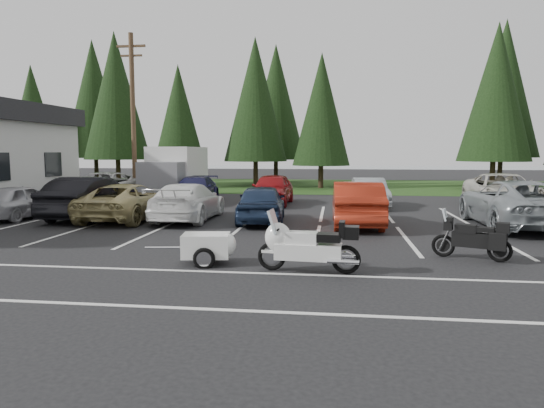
{
  "coord_description": "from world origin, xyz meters",
  "views": [
    {
      "loc": [
        1.02,
        -13.68,
        2.64
      ],
      "look_at": [
        -0.69,
        -0.5,
        1.2
      ],
      "focal_mm": 32.0,
      "sensor_mm": 36.0,
      "label": 1
    }
  ],
  "objects_px": {
    "car_near_4": "(261,203)",
    "car_near_2": "(128,202)",
    "car_near_0": "(20,201)",
    "car_near_3": "(188,202)",
    "car_near_1": "(91,197)",
    "car_near_5": "(357,203)",
    "touring_motorcycle": "(308,241)",
    "car_far_3": "(369,193)",
    "car_near_6": "(516,204)",
    "car_far_1": "(195,190)",
    "car_far_4": "(502,191)",
    "cargo_trailer": "(206,249)",
    "adventure_motorcycle": "(471,234)",
    "box_truck": "(173,173)",
    "car_far_0": "(102,187)",
    "car_far_2": "(272,189)",
    "utility_pole": "(133,114)"
  },
  "relations": [
    {
      "from": "car_near_0",
      "to": "car_far_4",
      "type": "height_order",
      "value": "car_far_4"
    },
    {
      "from": "box_truck",
      "to": "car_near_4",
      "type": "distance_m",
      "value": 10.54
    },
    {
      "from": "utility_pole",
      "to": "car_near_4",
      "type": "distance_m",
      "value": 12.14
    },
    {
      "from": "car_far_3",
      "to": "touring_motorcycle",
      "type": "distance_m",
      "value": 13.18
    },
    {
      "from": "car_near_4",
      "to": "car_far_3",
      "type": "xyz_separation_m",
      "value": [
        4.35,
        5.65,
        -0.04
      ]
    },
    {
      "from": "utility_pole",
      "to": "car_near_1",
      "type": "xyz_separation_m",
      "value": [
        1.4,
        -7.62,
        -3.87
      ]
    },
    {
      "from": "car_far_2",
      "to": "car_far_1",
      "type": "bearing_deg",
      "value": -177.09
    },
    {
      "from": "box_truck",
      "to": "car_near_6",
      "type": "xyz_separation_m",
      "value": [
        15.31,
        -8.38,
        -0.62
      ]
    },
    {
      "from": "car_far_1",
      "to": "car_far_3",
      "type": "bearing_deg",
      "value": -6.57
    },
    {
      "from": "car_far_0",
      "to": "car_far_4",
      "type": "relative_size",
      "value": 0.96
    },
    {
      "from": "car_near_1",
      "to": "car_near_3",
      "type": "height_order",
      "value": "car_near_1"
    },
    {
      "from": "car_near_4",
      "to": "box_truck",
      "type": "bearing_deg",
      "value": -58.1
    },
    {
      "from": "car_near_4",
      "to": "car_near_5",
      "type": "distance_m",
      "value": 3.51
    },
    {
      "from": "car_near_1",
      "to": "car_near_3",
      "type": "relative_size",
      "value": 1.02
    },
    {
      "from": "car_near_4",
      "to": "car_far_0",
      "type": "bearing_deg",
      "value": -37.82
    },
    {
      "from": "car_far_1",
      "to": "touring_motorcycle",
      "type": "height_order",
      "value": "touring_motorcycle"
    },
    {
      "from": "car_near_4",
      "to": "car_far_2",
      "type": "relative_size",
      "value": 0.93
    },
    {
      "from": "touring_motorcycle",
      "to": "car_far_3",
      "type": "bearing_deg",
      "value": 84.85
    },
    {
      "from": "cargo_trailer",
      "to": "adventure_motorcycle",
      "type": "bearing_deg",
      "value": 3.55
    },
    {
      "from": "box_truck",
      "to": "car_near_3",
      "type": "relative_size",
      "value": 1.13
    },
    {
      "from": "car_far_3",
      "to": "car_far_4",
      "type": "height_order",
      "value": "car_far_4"
    },
    {
      "from": "car_near_1",
      "to": "touring_motorcycle",
      "type": "distance_m",
      "value": 11.85
    },
    {
      "from": "car_near_6",
      "to": "car_far_1",
      "type": "xyz_separation_m",
      "value": [
        -13.35,
        6.01,
        -0.14
      ]
    },
    {
      "from": "car_near_4",
      "to": "car_near_1",
      "type": "bearing_deg",
      "value": -7.33
    },
    {
      "from": "car_near_6",
      "to": "car_near_2",
      "type": "bearing_deg",
      "value": 0.0
    },
    {
      "from": "car_near_1",
      "to": "car_near_5",
      "type": "distance_m",
      "value": 10.43
    },
    {
      "from": "car_near_5",
      "to": "car_near_6",
      "type": "distance_m",
      "value": 5.5
    },
    {
      "from": "cargo_trailer",
      "to": "car_far_2",
      "type": "bearing_deg",
      "value": 82.46
    },
    {
      "from": "car_near_4",
      "to": "car_far_0",
      "type": "relative_size",
      "value": 0.75
    },
    {
      "from": "car_far_2",
      "to": "cargo_trailer",
      "type": "relative_size",
      "value": 2.87
    },
    {
      "from": "touring_motorcycle",
      "to": "car_near_3",
      "type": "bearing_deg",
      "value": 128.19
    },
    {
      "from": "box_truck",
      "to": "car_far_1",
      "type": "height_order",
      "value": "box_truck"
    },
    {
      "from": "box_truck",
      "to": "car_far_0",
      "type": "bearing_deg",
      "value": -141.12
    },
    {
      "from": "car_near_2",
      "to": "car_far_1",
      "type": "height_order",
      "value": "car_near_2"
    },
    {
      "from": "car_near_4",
      "to": "car_far_4",
      "type": "relative_size",
      "value": 0.72
    },
    {
      "from": "car_near_4",
      "to": "car_near_2",
      "type": "bearing_deg",
      "value": -5.2
    },
    {
      "from": "car_near_0",
      "to": "car_far_3",
      "type": "distance_m",
      "value": 15.15
    },
    {
      "from": "car_near_3",
      "to": "car_far_4",
      "type": "relative_size",
      "value": 0.84
    },
    {
      "from": "car_near_1",
      "to": "car_near_4",
      "type": "distance_m",
      "value": 6.92
    },
    {
      "from": "car_near_0",
      "to": "car_near_3",
      "type": "xyz_separation_m",
      "value": [
        6.72,
        0.42,
        0.03
      ]
    },
    {
      "from": "car_near_4",
      "to": "car_near_6",
      "type": "distance_m",
      "value": 9.0
    },
    {
      "from": "car_near_5",
      "to": "car_far_1",
      "type": "height_order",
      "value": "car_near_5"
    },
    {
      "from": "car_near_1",
      "to": "touring_motorcycle",
      "type": "bearing_deg",
      "value": 140.74
    },
    {
      "from": "car_far_4",
      "to": "touring_motorcycle",
      "type": "bearing_deg",
      "value": -117.83
    },
    {
      "from": "car_far_1",
      "to": "cargo_trailer",
      "type": "distance_m",
      "value": 13.54
    },
    {
      "from": "car_near_1",
      "to": "car_near_6",
      "type": "xyz_separation_m",
      "value": [
        15.91,
        -0.25,
        0.0
      ]
    },
    {
      "from": "car_near_2",
      "to": "touring_motorcycle",
      "type": "height_order",
      "value": "car_near_2"
    },
    {
      "from": "car_near_6",
      "to": "cargo_trailer",
      "type": "height_order",
      "value": "car_near_6"
    },
    {
      "from": "car_near_6",
      "to": "cargo_trailer",
      "type": "bearing_deg",
      "value": 36.62
    },
    {
      "from": "car_near_1",
      "to": "car_far_0",
      "type": "xyz_separation_m",
      "value": [
        -2.38,
        5.72,
        -0.05
      ]
    }
  ]
}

